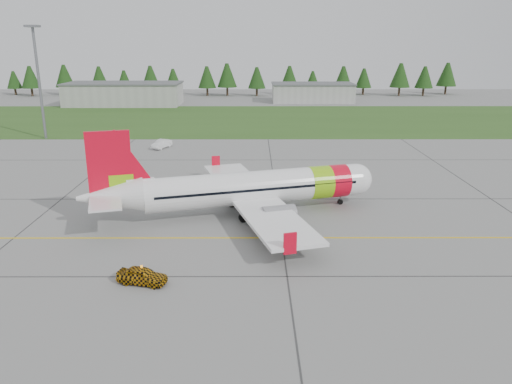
{
  "coord_description": "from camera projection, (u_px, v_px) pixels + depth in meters",
  "views": [
    {
      "loc": [
        7.47,
        -35.25,
        17.54
      ],
      "look_at": [
        7.6,
        12.29,
        3.18
      ],
      "focal_mm": 35.0,
      "sensor_mm": 36.0,
      "label": 1
    }
  ],
  "objects": [
    {
      "name": "ground",
      "position": [
        159.0,
        277.0,
        38.8
      ],
      "size": [
        320.0,
        320.0,
        0.0
      ],
      "primitive_type": "plane",
      "color": "gray",
      "rests_on": "ground"
    },
    {
      "name": "aircraft",
      "position": [
        249.0,
        188.0,
        52.46
      ],
      "size": [
        30.71,
        28.98,
        9.52
      ],
      "rotation": [
        0.0,
        0.0,
        0.28
      ],
      "color": "white",
      "rests_on": "ground"
    },
    {
      "name": "follow_me_car",
      "position": [
        141.0,
        260.0,
        37.18
      ],
      "size": [
        1.63,
        1.81,
        3.83
      ],
      "primitive_type": "imported",
      "rotation": [
        0.0,
        0.0,
        1.33
      ],
      "color": "orange",
      "rests_on": "ground"
    },
    {
      "name": "service_van",
      "position": [
        161.0,
        135.0,
        85.05
      ],
      "size": [
        2.01,
        1.97,
        4.46
      ],
      "primitive_type": "imported",
      "rotation": [
        0.0,
        0.0,
        -0.41
      ],
      "color": "silver",
      "rests_on": "ground"
    },
    {
      "name": "grass_strip",
      "position": [
        223.0,
        119.0,
        117.29
      ],
      "size": [
        320.0,
        50.0,
        0.03
      ],
      "primitive_type": "cube",
      "color": "#30561E",
      "rests_on": "ground"
    },
    {
      "name": "taxi_guideline",
      "position": [
        175.0,
        238.0,
        46.45
      ],
      "size": [
        120.0,
        0.25,
        0.02
      ],
      "primitive_type": "cube",
      "color": "gold",
      "rests_on": "ground"
    },
    {
      "name": "hangar_west",
      "position": [
        124.0,
        95.0,
        143.16
      ],
      "size": [
        32.0,
        14.0,
        6.0
      ],
      "primitive_type": "cube",
      "color": "#A8A8A3",
      "rests_on": "ground"
    },
    {
      "name": "hangar_east",
      "position": [
        312.0,
        93.0,
        151.08
      ],
      "size": [
        24.0,
        12.0,
        5.2
      ],
      "primitive_type": "cube",
      "color": "#A8A8A3",
      "rests_on": "ground"
    },
    {
      "name": "floodlight_mast",
      "position": [
        39.0,
        85.0,
        91.35
      ],
      "size": [
        0.5,
        0.5,
        20.0
      ],
      "primitive_type": "cylinder",
      "color": "slate",
      "rests_on": "ground"
    },
    {
      "name": "treeline",
      "position": [
        233.0,
        80.0,
        169.46
      ],
      "size": [
        160.0,
        8.0,
        10.0
      ],
      "primitive_type": null,
      "color": "#1C3F14",
      "rests_on": "ground"
    }
  ]
}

